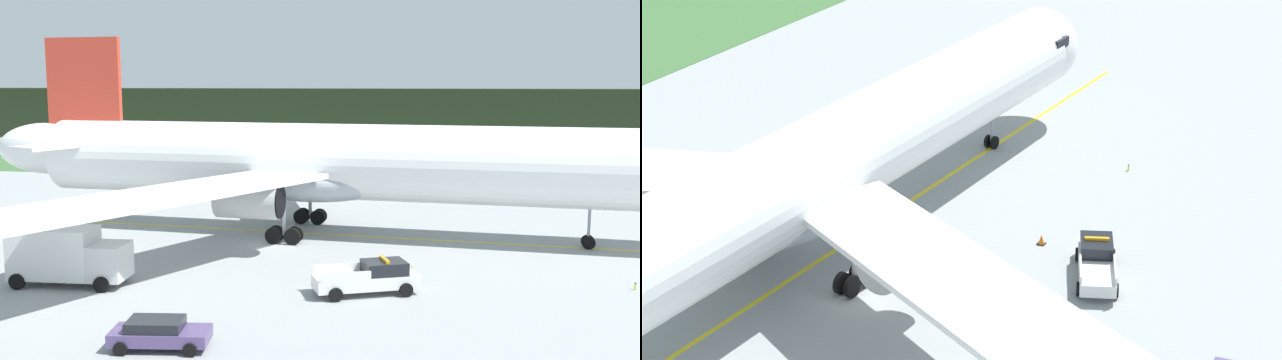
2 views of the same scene
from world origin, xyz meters
The scene contains 10 objects.
ground centered at (0.00, 0.00, 0.00)m, with size 320.00×320.00×0.00m, color #919696.
grass_verge centered at (0.00, 53.37, 0.02)m, with size 320.00×39.37×0.04m, color #3A6334.
distant_tree_line centered at (0.00, 87.14, 5.05)m, with size 288.00×7.66×10.09m, color black.
taxiway_centerline_main centered at (3.94, 4.09, 0.00)m, with size 73.75×0.30×0.01m, color yellow.
airliner centered at (3.38, 4.13, 5.42)m, with size 56.61×50.38×14.92m.
ops_pickup_truck centered at (7.80, -10.15, 0.90)m, with size 6.00×4.02×1.94m.
catering_truck centered at (-9.26, -11.60, 1.75)m, with size 6.68×3.04×3.45m.
staff_car centered at (-0.25, -19.67, 0.70)m, with size 4.43×2.53×1.30m.
apron_cone centered at (9.82, -5.98, 0.29)m, with size 0.47×0.47×0.60m.
taxiway_edge_light_east centered at (22.17, -6.76, 0.24)m, with size 0.12×0.12×0.44m.
Camera 1 is at (11.92, -47.03, 11.45)m, focal length 39.51 mm.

